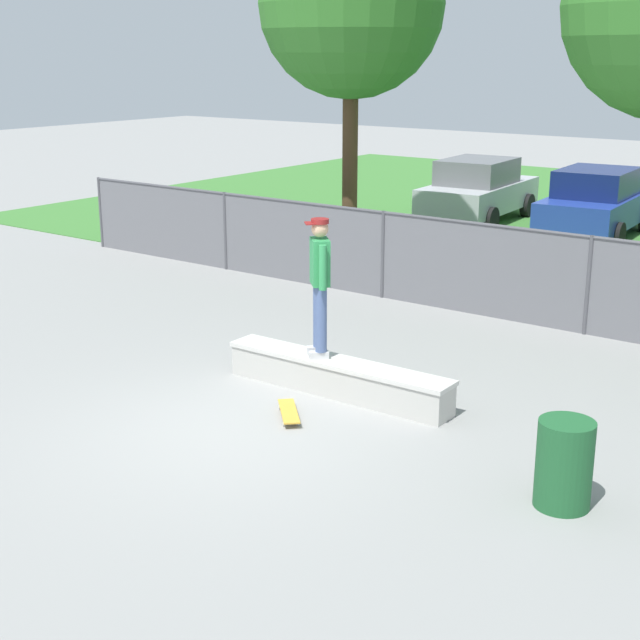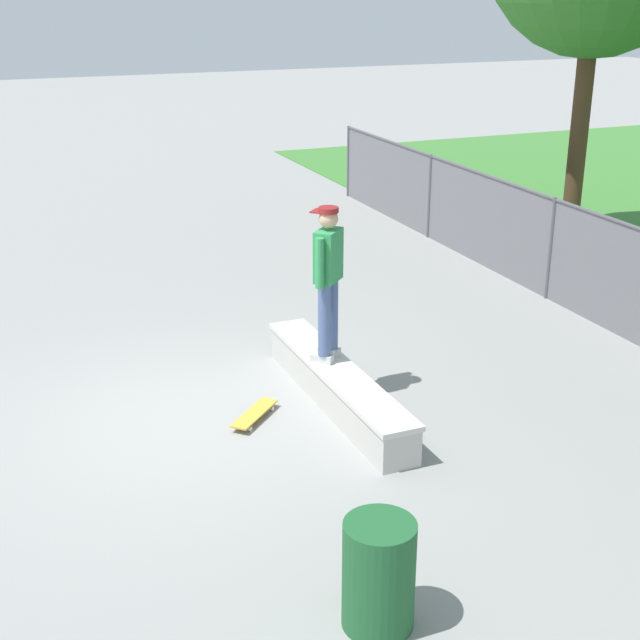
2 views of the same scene
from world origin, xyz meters
The scene contains 9 objects.
ground_plane centered at (0.00, 0.00, 0.00)m, with size 80.00×80.00×0.00m, color gray.
concrete_ledge centered at (0.29, 1.70, 0.24)m, with size 3.32×0.52×0.47m.
skateboarder centered at (0.00, 1.70, 1.50)m, with size 0.46×0.46×1.84m.
skateboard centered at (0.27, 0.69, 0.07)m, with size 0.70×0.71×0.09m.
chainlink_fence centered at (0.00, 6.23, 0.88)m, with size 19.29×0.07×1.60m.
tree_near_left centered at (-4.03, 8.21, 5.23)m, with size 3.71×3.71×7.12m.
car_silver centered at (-4.16, 14.37, 0.84)m, with size 2.24×4.32×1.66m.
car_blue centered at (-0.88, 14.16, 0.84)m, with size 2.24×4.32×1.66m.
trash_bin centered at (3.88, 0.50, 0.45)m, with size 0.56×0.56×0.90m, color #1E592D.
Camera 1 is at (6.84, -7.56, 4.35)m, focal length 51.46 mm.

